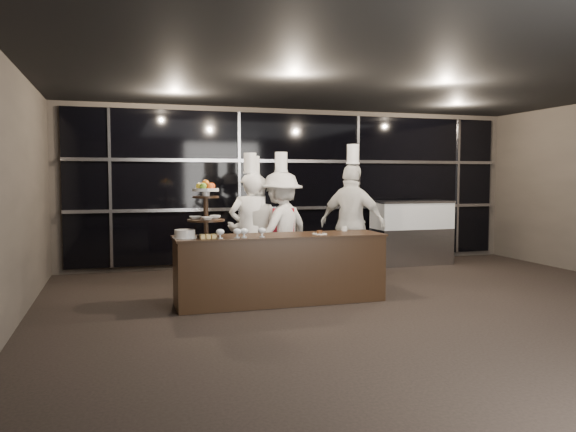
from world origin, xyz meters
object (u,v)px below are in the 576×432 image
object	(u,v)px
chef_b	(254,230)
chef_d	(352,223)
display_case	(412,229)
chef_c	(281,229)
layer_cake	(185,234)
chef_a	(250,229)
display_stand	(206,205)
buffet_counter	(280,268)

from	to	relation	value
chef_b	chef_d	size ratio (longest dim) A/B	0.91
display_case	chef_c	xyz separation A→B (m)	(-3.04, -1.36, 0.21)
layer_cake	chef_a	distance (m)	1.57
layer_cake	chef_a	size ratio (longest dim) A/B	0.15
chef_a	chef_b	xyz separation A→B (m)	(0.09, 0.16, -0.03)
display_stand	chef_c	size ratio (longest dim) A/B	0.36
buffet_counter	chef_c	distance (m)	1.23
display_case	chef_d	world-z (taller)	chef_d
display_stand	layer_cake	bearing A→B (deg)	-169.85
display_stand	buffet_counter	bearing A→B (deg)	0.01
display_case	display_stand	bearing A→B (deg)	-150.62
buffet_counter	chef_d	bearing A→B (deg)	33.45
buffet_counter	layer_cake	distance (m)	1.38
display_case	chef_d	bearing A→B (deg)	-141.91
chef_a	display_stand	bearing A→B (deg)	-128.15
display_stand	display_case	distance (m)	5.06
buffet_counter	display_case	xyz separation A→B (m)	(3.37, 2.46, 0.22)
display_stand	chef_b	bearing A→B (deg)	52.92
layer_cake	chef_d	distance (m)	2.94
display_stand	layer_cake	world-z (taller)	display_stand
display_stand	chef_c	xyz separation A→B (m)	(1.33, 1.10, -0.44)
buffet_counter	chef_b	world-z (taller)	chef_b
display_case	chef_a	distance (m)	3.81
display_case	chef_d	distance (m)	2.43
display_stand	chef_c	distance (m)	1.79
layer_cake	chef_d	size ratio (longest dim) A/B	0.14
buffet_counter	layer_cake	xyz separation A→B (m)	(-1.28, -0.05, 0.51)
buffet_counter	chef_a	distance (m)	1.16
chef_a	chef_c	xyz separation A→B (m)	(0.50, 0.04, -0.01)
display_case	chef_a	bearing A→B (deg)	-158.41
buffet_counter	chef_a	world-z (taller)	chef_a
chef_c	chef_d	distance (m)	1.15
layer_cake	chef_b	bearing A→B (deg)	46.63
buffet_counter	chef_b	xyz separation A→B (m)	(-0.07, 1.22, 0.41)
layer_cake	display_case	xyz separation A→B (m)	(4.65, 2.51, -0.29)
buffet_counter	layer_cake	size ratio (longest dim) A/B	9.47
layer_cake	chef_d	world-z (taller)	chef_d
buffet_counter	chef_a	size ratio (longest dim) A/B	1.38
layer_cake	display_case	bearing A→B (deg)	28.37
layer_cake	display_case	world-z (taller)	display_case
layer_cake	chef_a	xyz separation A→B (m)	(1.11, 1.11, -0.07)
display_stand	chef_a	bearing A→B (deg)	51.85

